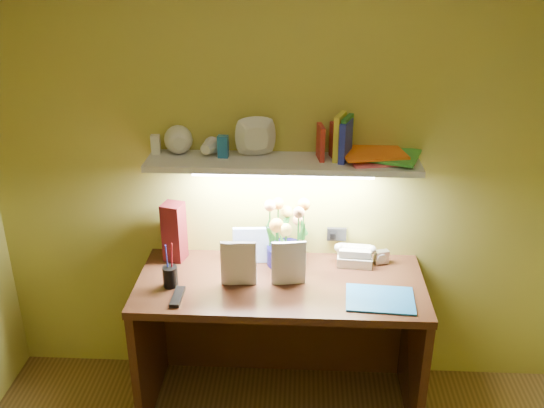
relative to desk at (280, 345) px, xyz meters
The scene contains 13 objects.
desk is the anchor object (origin of this frame).
flower_bouquet 0.58m from the desk, 83.79° to the left, with size 0.22×0.22×0.34m, color #0D0A3B, non-canonical shape.
telephone 0.60m from the desk, 28.53° to the left, with size 0.18×0.13×0.11m, color #EEE7CC, non-canonical shape.
desk_clock 0.69m from the desk, 22.23° to the left, with size 0.07×0.04×0.07m, color #B2B1B6.
whisky_bottle 0.79m from the desk, 155.62° to the left, with size 0.07×0.07×0.27m, color #A7520B, non-canonical shape.
whisky_box 0.79m from the desk, 159.77° to the left, with size 0.10×0.10×0.31m, color #531115.
pen_cup 0.70m from the desk, behind, with size 0.07×0.07×0.17m, color black.
art_card 0.53m from the desk, 128.85° to the left, with size 0.18×0.04×0.18m, color white, non-canonical shape.
tv_remote 0.63m from the desk, 160.13° to the right, with size 0.04×0.16×0.02m, color black.
blue_folder 0.62m from the desk, 15.99° to the right, with size 0.31×0.23×0.01m, color #1E66A9.
desk_book_a 0.57m from the desk, behind, with size 0.17×0.02×0.23m, color silver.
desk_book_b 0.49m from the desk, 148.44° to the right, with size 0.17×0.02×0.23m, color silver.
wall_shelf 0.98m from the desk, 85.12° to the left, with size 1.32×0.34×0.25m.
Camera 1 is at (0.09, -1.33, 2.30)m, focal length 40.00 mm.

